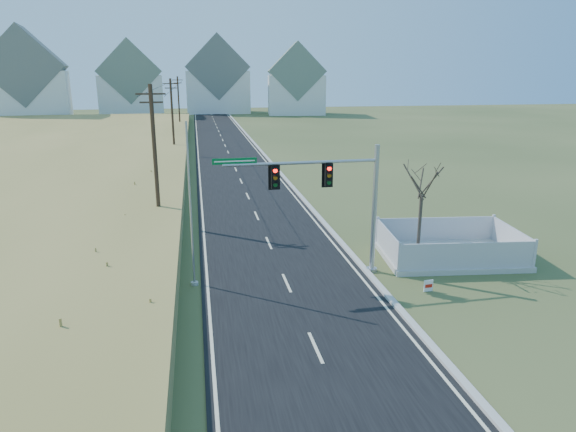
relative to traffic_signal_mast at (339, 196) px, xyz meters
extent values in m
plane|color=#3C4B24|center=(-2.67, -4.80, -4.00)|extent=(260.00, 260.00, 0.00)
cube|color=black|center=(-2.67, 45.20, -3.97)|extent=(8.00, 180.00, 0.06)
cube|color=#B2AFA8|center=(1.48, 45.20, -3.91)|extent=(0.30, 180.00, 0.18)
cube|color=tan|center=(-26.67, 35.20, -3.35)|extent=(38.00, 110.00, 1.30)
cylinder|color=#422D1E|center=(-9.17, 10.20, 0.50)|extent=(0.26, 0.26, 9.00)
cube|color=#422D1E|center=(-9.17, 10.20, 4.40)|extent=(1.80, 0.10, 0.10)
cube|color=#422D1E|center=(-9.17, 10.20, 3.90)|extent=(1.40, 0.10, 0.10)
cylinder|color=#422D1E|center=(-9.17, 40.20, 0.50)|extent=(0.26, 0.26, 9.00)
cube|color=#422D1E|center=(-9.17, 40.20, 4.40)|extent=(1.80, 0.10, 0.10)
cube|color=#422D1E|center=(-9.17, 40.20, 3.90)|extent=(1.40, 0.10, 0.10)
cylinder|color=#422D1E|center=(-9.17, 70.20, 0.50)|extent=(0.26, 0.26, 9.00)
cube|color=#422D1E|center=(-9.17, 70.20, 4.40)|extent=(1.80, 0.10, 0.10)
cube|color=#422D1E|center=(-9.17, 70.20, 3.90)|extent=(1.40, 0.10, 0.10)
cube|color=white|center=(-40.67, 95.20, 1.00)|extent=(17.38, 13.12, 10.00)
cube|color=slate|center=(-40.67, 95.20, 6.90)|extent=(17.69, 13.38, 16.29)
cube|color=white|center=(-20.67, 103.20, 0.50)|extent=(14.66, 10.95, 9.00)
cube|color=slate|center=(-20.67, 103.20, 5.90)|extent=(14.93, 11.17, 14.26)
cube|color=white|center=(-0.67, 107.20, 1.00)|extent=(15.00, 10.00, 10.00)
cube|color=slate|center=(-0.67, 107.20, 6.90)|extent=(15.27, 10.20, 15.27)
cube|color=white|center=(17.33, 99.20, 0.50)|extent=(13.87, 10.31, 9.00)
cube|color=slate|center=(17.33, 99.20, 5.90)|extent=(14.12, 10.51, 13.24)
cylinder|color=#9EA0A5|center=(1.83, 0.05, -3.91)|extent=(0.55, 0.55, 0.18)
cylinder|color=#9EA0A5|center=(1.83, 0.05, -0.81)|extent=(0.24, 0.24, 6.39)
cylinder|color=#9EA0A5|center=(-1.82, -0.05, 1.66)|extent=(7.30, 0.35, 0.15)
cube|color=black|center=(-0.55, -0.02, 1.03)|extent=(0.35, 0.29, 1.05)
cube|color=black|center=(-3.10, -0.09, 1.03)|extent=(0.35, 0.29, 1.05)
cube|color=#055C25|center=(-4.93, -0.14, 1.84)|extent=(2.01, 0.10, 0.27)
cube|color=#B7B5AD|center=(6.58, 1.13, -3.87)|extent=(7.60, 5.58, 0.27)
cube|color=#B0AFB4|center=(6.34, -1.13, -3.05)|extent=(6.80, 0.80, 1.37)
cube|color=#B0AFB4|center=(6.82, 3.39, -3.05)|extent=(6.80, 0.80, 1.37)
cube|color=#B0AFB4|center=(3.18, 1.49, -3.05)|extent=(0.56, 4.54, 1.37)
cube|color=#B0AFB4|center=(9.97, 0.77, -3.05)|extent=(0.56, 4.54, 1.37)
cube|color=white|center=(3.54, -2.80, -3.71)|extent=(0.45, 0.09, 0.55)
cube|color=red|center=(3.54, -2.83, -3.71)|extent=(0.36, 0.05, 0.16)
cylinder|color=#B7B5AD|center=(-6.97, -0.12, -3.93)|extent=(0.34, 0.34, 0.15)
cylinder|color=#9EA0A5|center=(-6.97, -0.12, -0.18)|extent=(0.10, 0.10, 7.65)
cylinder|color=#4C3F33|center=(4.33, 0.24, -2.11)|extent=(0.17, 0.17, 3.79)
camera|label=1|loc=(-6.60, -22.97, 5.68)|focal=32.00mm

